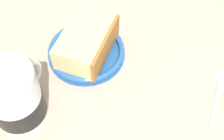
{
  "coord_description": "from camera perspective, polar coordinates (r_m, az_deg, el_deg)",
  "views": [
    {
      "loc": [
        0.94,
        -31.11,
        43.75
      ],
      "look_at": [
        1.96,
        -2.69,
        3.0
      ],
      "focal_mm": 49.13,
      "sensor_mm": 36.0,
      "label": 1
    }
  ],
  "objects": [
    {
      "name": "teaspoon",
      "position": [
        0.54,
        19.38,
        -2.52
      ],
      "size": [
        5.89,
        11.55,
        0.8
      ],
      "color": "silver",
      "rests_on": "ground_plane"
    },
    {
      "name": "tea_mug",
      "position": [
        0.47,
        -17.48,
        -4.91
      ],
      "size": [
        8.03,
        10.28,
        10.51
      ],
      "color": "white",
      "rests_on": "ground_plane"
    },
    {
      "name": "cake_slice",
      "position": [
        0.53,
        -4.7,
        5.04
      ],
      "size": [
        11.47,
        13.68,
        5.24
      ],
      "color": "#9E662D",
      "rests_on": "small_plate"
    },
    {
      "name": "small_plate",
      "position": [
        0.55,
        -4.78,
        3.42
      ],
      "size": [
        13.73,
        13.73,
        1.69
      ],
      "color": "#26599E",
      "rests_on": "ground_plane"
    },
    {
      "name": "ground_plane",
      "position": [
        0.55,
        -2.14,
        -0.44
      ],
      "size": [
        130.55,
        130.55,
        2.99
      ],
      "primitive_type": "cube",
      "color": "tan"
    }
  ]
}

